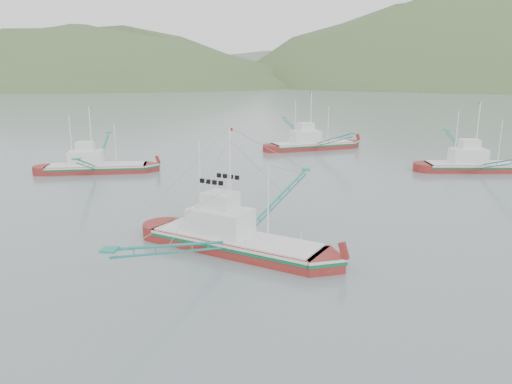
# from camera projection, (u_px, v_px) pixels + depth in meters

# --- Properties ---
(ground) EXTENTS (1200.00, 1200.00, 0.00)m
(ground) POSITION_uv_depth(u_px,v_px,m) (249.00, 249.00, 39.98)
(ground) COLOR slate
(ground) RESTS_ON ground
(main_boat) EXTENTS (14.67, 24.70, 10.54)m
(main_boat) POSITION_uv_depth(u_px,v_px,m) (235.00, 224.00, 39.02)
(main_boat) COLOR maroon
(main_boat) RESTS_ON ground
(bg_boat_far) EXTENTS (15.54, 25.48, 10.92)m
(bg_boat_far) POSITION_uv_depth(u_px,v_px,m) (312.00, 137.00, 88.66)
(bg_boat_far) COLOR maroon
(bg_boat_far) RESTS_ON ground
(bg_boat_left) EXTENTS (13.95, 24.06, 9.89)m
(bg_boat_left) POSITION_uv_depth(u_px,v_px,m) (95.00, 160.00, 68.88)
(bg_boat_left) COLOR maroon
(bg_boat_left) RESTS_ON ground
(bg_boat_right) EXTENTS (14.41, 25.52, 10.35)m
(bg_boat_right) POSITION_uv_depth(u_px,v_px,m) (476.00, 161.00, 69.79)
(bg_boat_right) COLOR maroon
(bg_boat_right) RESTS_ON ground
(headland_left) EXTENTS (448.00, 308.00, 210.00)m
(headland_left) POSITION_uv_depth(u_px,v_px,m) (78.00, 86.00, 404.81)
(headland_left) COLOR #425C2F
(headland_left) RESTS_ON ground
(ridge_distant) EXTENTS (960.00, 400.00, 240.00)m
(ridge_distant) POSITION_uv_depth(u_px,v_px,m) (328.00, 81.00, 578.03)
(ridge_distant) COLOR slate
(ridge_distant) RESTS_ON ground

